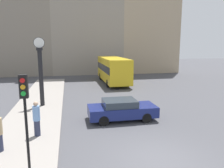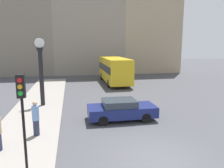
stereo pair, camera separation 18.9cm
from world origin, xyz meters
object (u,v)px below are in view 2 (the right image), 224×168
object	(u,v)px
sedan_car	(121,109)
pedestrian_blue_stripe	(36,118)
bus_distant	(114,69)
traffic_light_near	(22,105)
street_clock	(41,73)

from	to	relation	value
sedan_car	pedestrian_blue_stripe	xyz separation A→B (m)	(-4.83, -1.89, 0.37)
bus_distant	traffic_light_near	bearing A→B (deg)	-109.76
sedan_car	pedestrian_blue_stripe	bearing A→B (deg)	-158.59
bus_distant	traffic_light_near	world-z (taller)	traffic_light_near
pedestrian_blue_stripe	sedan_car	bearing A→B (deg)	21.41
sedan_car	pedestrian_blue_stripe	world-z (taller)	pedestrian_blue_stripe
bus_distant	traffic_light_near	size ratio (longest dim) A/B	2.52
sedan_car	bus_distant	distance (m)	13.65
sedan_car	bus_distant	xyz separation A→B (m)	(2.22, 13.43, 1.09)
pedestrian_blue_stripe	bus_distant	bearing A→B (deg)	65.31
bus_distant	street_clock	distance (m)	12.09
pedestrian_blue_stripe	traffic_light_near	bearing A→B (deg)	-86.61
sedan_car	street_clock	bearing A→B (deg)	142.95
bus_distant	traffic_light_near	distance (m)	20.22
street_clock	traffic_light_near	bearing A→B (deg)	-86.44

